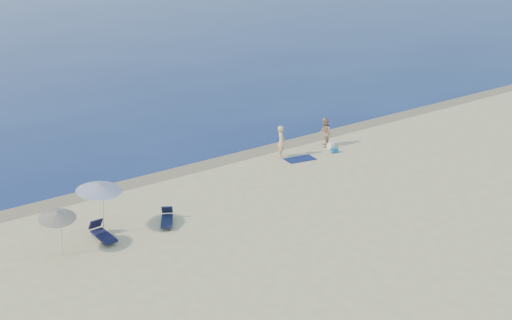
{
  "coord_description": "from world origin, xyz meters",
  "views": [
    {
      "loc": [
        -20.03,
        -9.62,
        12.56
      ],
      "look_at": [
        -0.04,
        16.0,
        1.0
      ],
      "focal_mm": 45.0,
      "sensor_mm": 36.0,
      "label": 1
    }
  ],
  "objects": [
    {
      "name": "lounger_right",
      "position": [
        -6.88,
        13.84,
        0.25
      ],
      "size": [
        1.27,
        1.59,
        0.69
      ],
      "rotation": [
        0.0,
        0.0,
        -0.57
      ],
      "color": "#131936",
      "rests_on": "ground"
    },
    {
      "name": "umbrella_near",
      "position": [
        -9.64,
        14.67,
        2.24
      ],
      "size": [
        2.6,
        2.61,
        2.56
      ],
      "rotation": [
        0.0,
        0.0,
        0.4
      ],
      "color": "silver",
      "rests_on": "ground"
    },
    {
      "name": "person_left",
      "position": [
        3.1,
        17.63,
        0.98
      ],
      "size": [
        0.79,
        0.86,
        1.97
      ],
      "primitive_type": "imported",
      "rotation": [
        0.0,
        0.0,
        0.98
      ],
      "color": "#E3AF7F",
      "rests_on": "ground"
    },
    {
      "name": "white_bag",
      "position": [
        6.69,
        17.13,
        0.16
      ],
      "size": [
        0.42,
        0.38,
        0.32
      ],
      "primitive_type": "cube",
      "rotation": [
        0.0,
        0.0,
        0.19
      ],
      "color": "white",
      "rests_on": "ground"
    },
    {
      "name": "person_right",
      "position": [
        6.56,
        17.57,
        0.91
      ],
      "size": [
        1.11,
        1.12,
        1.82
      ],
      "primitive_type": "imported",
      "rotation": [
        0.0,
        0.0,
        -2.3
      ],
      "color": "tan",
      "rests_on": "ground"
    },
    {
      "name": "lounger_left",
      "position": [
        -9.89,
        14.17,
        0.28
      ],
      "size": [
        0.58,
        1.75,
        0.77
      ],
      "rotation": [
        0.0,
        0.0,
        0.0
      ],
      "color": "#131434",
      "rests_on": "ground"
    },
    {
      "name": "umbrella_far",
      "position": [
        -11.82,
        14.01,
        1.77
      ],
      "size": [
        1.63,
        1.65,
        2.07
      ],
      "rotation": [
        0.0,
        0.0,
        -0.06
      ],
      "color": "silver",
      "rests_on": "ground"
    },
    {
      "name": "blue_cooler",
      "position": [
        6.21,
        16.33,
        0.15
      ],
      "size": [
        0.46,
        0.38,
        0.29
      ],
      "primitive_type": "cube",
      "rotation": [
        0.0,
        0.0,
        -0.22
      ],
      "color": "#1C5E99",
      "rests_on": "ground"
    },
    {
      "name": "wet_sand_strip",
      "position": [
        0.0,
        19.4,
        0.0
      ],
      "size": [
        240.0,
        1.6,
        0.0
      ],
      "primitive_type": "cube",
      "color": "#847254",
      "rests_on": "ground"
    },
    {
      "name": "beach_towel",
      "position": [
        3.8,
        16.72,
        0.01
      ],
      "size": [
        1.93,
        1.32,
        0.03
      ],
      "primitive_type": "cube",
      "rotation": [
        0.0,
        0.0,
        -0.21
      ],
      "color": "#0E1746",
      "rests_on": "ground"
    }
  ]
}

